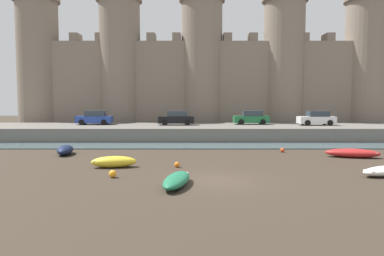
{
  "coord_description": "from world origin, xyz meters",
  "views": [
    {
      "loc": [
        -1.35,
        -20.19,
        4.46
      ],
      "look_at": [
        -1.44,
        5.06,
        2.5
      ],
      "focal_mm": 35.0,
      "sensor_mm": 36.0,
      "label": 1
    }
  ],
  "objects_px": {
    "rowboat_midflat_left": "(178,180)",
    "car_quay_centre_west": "(318,118)",
    "rowboat_foreground_left": "(354,153)",
    "mooring_buoy_off_centre": "(178,165)",
    "mooring_buoy_mid_mud": "(284,150)",
    "rowboat_near_channel_right": "(115,162)",
    "car_quay_east": "(253,118)",
    "mooring_buoy_near_channel": "(114,174)",
    "car_quay_west": "(178,118)",
    "car_quay_centre_east": "(96,118)",
    "rowboat_foreground_centre": "(67,150)"
  },
  "relations": [
    {
      "from": "rowboat_midflat_left",
      "to": "car_quay_centre_east",
      "type": "distance_m",
      "value": 27.04
    },
    {
      "from": "rowboat_midflat_left",
      "to": "mooring_buoy_near_channel",
      "type": "height_order",
      "value": "rowboat_midflat_left"
    },
    {
      "from": "rowboat_foreground_centre",
      "to": "mooring_buoy_near_channel",
      "type": "height_order",
      "value": "rowboat_foreground_centre"
    },
    {
      "from": "rowboat_near_channel_right",
      "to": "car_quay_west",
      "type": "relative_size",
      "value": 0.74
    },
    {
      "from": "mooring_buoy_off_centre",
      "to": "rowboat_foreground_centre",
      "type": "bearing_deg",
      "value": 148.78
    },
    {
      "from": "rowboat_near_channel_right",
      "to": "rowboat_foreground_centre",
      "type": "bearing_deg",
      "value": 132.14
    },
    {
      "from": "car_quay_east",
      "to": "car_quay_centre_west",
      "type": "xyz_separation_m",
      "value": [
        7.23,
        -1.56,
        0.0
      ]
    },
    {
      "from": "rowboat_foreground_left",
      "to": "car_quay_centre_east",
      "type": "relative_size",
      "value": 1.01
    },
    {
      "from": "rowboat_foreground_centre",
      "to": "rowboat_near_channel_right",
      "type": "bearing_deg",
      "value": -47.86
    },
    {
      "from": "car_quay_centre_west",
      "to": "rowboat_foreground_left",
      "type": "bearing_deg",
      "value": -97.84
    },
    {
      "from": "mooring_buoy_off_centre",
      "to": "car_quay_east",
      "type": "xyz_separation_m",
      "value": [
        8.0,
        20.03,
        2.07
      ]
    },
    {
      "from": "mooring_buoy_mid_mud",
      "to": "car_quay_centre_west",
      "type": "bearing_deg",
      "value": 60.0
    },
    {
      "from": "mooring_buoy_near_channel",
      "to": "mooring_buoy_off_centre",
      "type": "xyz_separation_m",
      "value": [
        3.53,
        3.2,
        -0.03
      ]
    },
    {
      "from": "mooring_buoy_near_channel",
      "to": "car_quay_centre_east",
      "type": "bearing_deg",
      "value": 106.88
    },
    {
      "from": "mooring_buoy_mid_mud",
      "to": "rowboat_foreground_left",
      "type": "bearing_deg",
      "value": -30.73
    },
    {
      "from": "rowboat_foreground_centre",
      "to": "rowboat_near_channel_right",
      "type": "height_order",
      "value": "rowboat_foreground_centre"
    },
    {
      "from": "mooring_buoy_off_centre",
      "to": "rowboat_near_channel_right",
      "type": "bearing_deg",
      "value": -179.58
    },
    {
      "from": "car_quay_east",
      "to": "rowboat_midflat_left",
      "type": "bearing_deg",
      "value": -107.14
    },
    {
      "from": "mooring_buoy_near_channel",
      "to": "mooring_buoy_mid_mud",
      "type": "xyz_separation_m",
      "value": [
        12.1,
        10.12,
        -0.03
      ]
    },
    {
      "from": "car_quay_west",
      "to": "car_quay_centre_east",
      "type": "relative_size",
      "value": 1.0
    },
    {
      "from": "mooring_buoy_near_channel",
      "to": "mooring_buoy_mid_mud",
      "type": "bearing_deg",
      "value": 39.92
    },
    {
      "from": "rowboat_midflat_left",
      "to": "mooring_buoy_off_centre",
      "type": "xyz_separation_m",
      "value": [
        -0.19,
        5.29,
        -0.15
      ]
    },
    {
      "from": "car_quay_centre_east",
      "to": "rowboat_foreground_left",
      "type": "bearing_deg",
      "value": -33.01
    },
    {
      "from": "mooring_buoy_near_channel",
      "to": "car_quay_centre_west",
      "type": "distance_m",
      "value": 28.73
    },
    {
      "from": "rowboat_near_channel_right",
      "to": "car_quay_east",
      "type": "relative_size",
      "value": 0.74
    },
    {
      "from": "rowboat_near_channel_right",
      "to": "mooring_buoy_mid_mud",
      "type": "xyz_separation_m",
      "value": [
        12.69,
        6.95,
        -0.21
      ]
    },
    {
      "from": "rowboat_foreground_centre",
      "to": "mooring_buoy_near_channel",
      "type": "bearing_deg",
      "value": -57.15
    },
    {
      "from": "rowboat_near_channel_right",
      "to": "car_quay_centre_west",
      "type": "distance_m",
      "value": 26.84
    },
    {
      "from": "car_quay_centre_west",
      "to": "mooring_buoy_near_channel",
      "type": "bearing_deg",
      "value": -130.89
    },
    {
      "from": "mooring_buoy_off_centre",
      "to": "mooring_buoy_mid_mud",
      "type": "bearing_deg",
      "value": 38.95
    },
    {
      "from": "rowboat_foreground_centre",
      "to": "mooring_buoy_mid_mud",
      "type": "xyz_separation_m",
      "value": [
        17.76,
        1.34,
        -0.21
      ]
    },
    {
      "from": "car_quay_west",
      "to": "car_quay_centre_west",
      "type": "bearing_deg",
      "value": -1.4
    },
    {
      "from": "mooring_buoy_near_channel",
      "to": "mooring_buoy_off_centre",
      "type": "bearing_deg",
      "value": 42.17
    },
    {
      "from": "rowboat_midflat_left",
      "to": "car_quay_centre_west",
      "type": "xyz_separation_m",
      "value": [
        15.04,
        23.76,
        1.92
      ]
    },
    {
      "from": "rowboat_near_channel_right",
      "to": "rowboat_foreground_left",
      "type": "height_order",
      "value": "rowboat_near_channel_right"
    },
    {
      "from": "car_quay_east",
      "to": "car_quay_centre_west",
      "type": "bearing_deg",
      "value": -12.2
    },
    {
      "from": "rowboat_near_channel_right",
      "to": "car_quay_east",
      "type": "height_order",
      "value": "car_quay_east"
    },
    {
      "from": "rowboat_foreground_centre",
      "to": "car_quay_west",
      "type": "relative_size",
      "value": 0.76
    },
    {
      "from": "rowboat_midflat_left",
      "to": "rowboat_foreground_left",
      "type": "bearing_deg",
      "value": 35.79
    },
    {
      "from": "rowboat_foreground_centre",
      "to": "rowboat_midflat_left",
      "type": "distance_m",
      "value": 14.36
    },
    {
      "from": "mooring_buoy_off_centre",
      "to": "car_quay_centre_west",
      "type": "distance_m",
      "value": 24.02
    },
    {
      "from": "car_quay_west",
      "to": "car_quay_centre_east",
      "type": "distance_m",
      "value": 9.64
    },
    {
      "from": "rowboat_near_channel_right",
      "to": "mooring_buoy_off_centre",
      "type": "distance_m",
      "value": 4.13
    },
    {
      "from": "rowboat_foreground_left",
      "to": "mooring_buoy_off_centre",
      "type": "relative_size",
      "value": 11.39
    },
    {
      "from": "rowboat_foreground_left",
      "to": "car_quay_west",
      "type": "distance_m",
      "value": 20.45
    },
    {
      "from": "mooring_buoy_mid_mud",
      "to": "car_quay_east",
      "type": "bearing_deg",
      "value": 92.46
    },
    {
      "from": "mooring_buoy_off_centre",
      "to": "car_quay_west",
      "type": "height_order",
      "value": "car_quay_west"
    },
    {
      "from": "rowboat_foreground_left",
      "to": "car_quay_east",
      "type": "xyz_separation_m",
      "value": [
        -5.25,
        15.9,
        1.89
      ]
    },
    {
      "from": "rowboat_midflat_left",
      "to": "car_quay_west",
      "type": "relative_size",
      "value": 0.93
    },
    {
      "from": "rowboat_foreground_centre",
      "to": "car_quay_east",
      "type": "bearing_deg",
      "value": 40.03
    }
  ]
}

